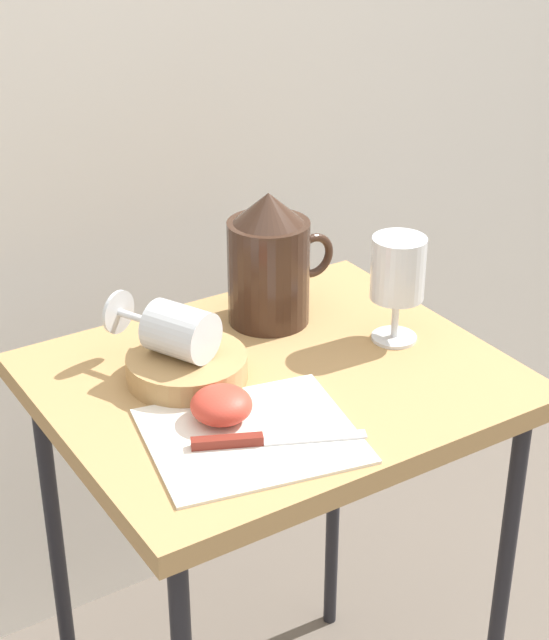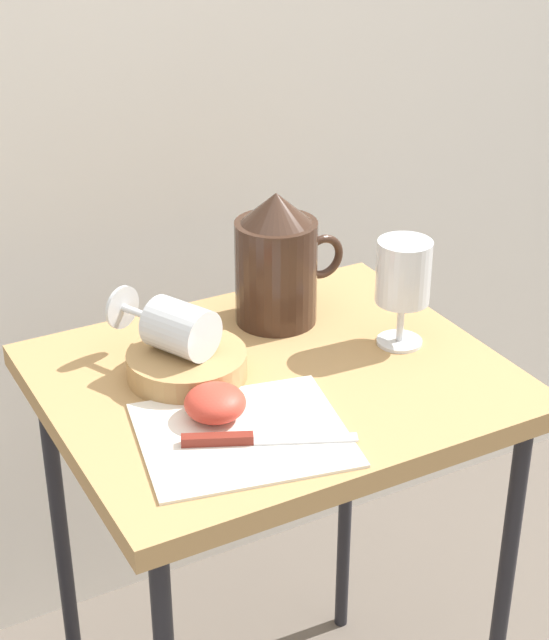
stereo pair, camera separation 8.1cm
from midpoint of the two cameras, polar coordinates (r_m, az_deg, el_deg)
The scene contains 9 objects.
curtain_drape at distance 1.68m, azimuth -7.26°, elevation 16.43°, with size 2.40×0.03×2.22m, color silver.
table at distance 1.41m, azimuth 1.65°, elevation -5.48°, with size 0.59×0.50×0.73m.
linen_napkin at distance 1.25m, azimuth 0.10°, elevation -6.34°, with size 0.24×0.21×0.00m, color silver.
basket_tray at distance 1.36m, azimuth -3.14°, elevation -2.47°, with size 0.16×0.16×0.04m, color #AD8451.
pitcher at distance 1.48m, azimuth 1.69°, elevation 2.76°, with size 0.17×0.12×0.20m.
wine_glass_upright at distance 1.42m, azimuth 8.71°, elevation 2.29°, with size 0.07×0.07×0.15m.
wine_glass_tipped_near at distance 1.34m, azimuth -3.63°, elevation -0.43°, with size 0.12×0.16×0.07m.
apple_half_left at distance 1.26m, azimuth -1.45°, elevation -4.61°, with size 0.08×0.08×0.04m, color #CC3D2D.
knife at distance 1.23m, azimuth 0.18°, elevation -6.61°, with size 0.20×0.10×0.01m.
Camera 2 is at (-0.56, -1.04, 1.42)m, focal length 58.26 mm.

